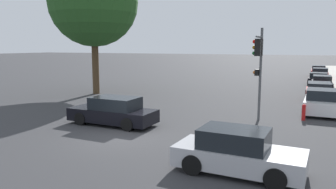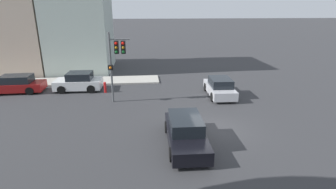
# 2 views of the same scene
# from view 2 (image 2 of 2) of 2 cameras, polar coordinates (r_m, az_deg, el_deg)

# --- Properties ---
(ground_plane) EXTENTS (300.00, 300.00, 0.00)m
(ground_plane) POSITION_cam_2_polar(r_m,az_deg,el_deg) (15.59, 10.08, -7.46)
(ground_plane) COLOR #333335
(rowhouse_backdrop) EXTENTS (8.19, 16.85, 12.72)m
(rowhouse_backdrop) POSITION_cam_2_polar(r_m,az_deg,el_deg) (32.32, -27.66, 15.00)
(rowhouse_backdrop) COLOR #ADBCB2
(rowhouse_backdrop) RESTS_ON ground_plane
(traffic_signal) EXTENTS (0.55, 1.63, 5.11)m
(traffic_signal) POSITION_cam_2_polar(r_m,az_deg,el_deg) (19.06, -11.16, 8.45)
(traffic_signal) COLOR #515456
(traffic_signal) RESTS_ON ground_plane
(crossing_car_0) EXTENTS (4.22, 2.01, 1.47)m
(crossing_car_0) POSITION_cam_2_polar(r_m,az_deg,el_deg) (21.17, 11.18, 1.53)
(crossing_car_0) COLOR #B7B7BC
(crossing_car_0) RESTS_ON ground_plane
(crossing_car_1) EXTENTS (4.73, 1.98, 1.48)m
(crossing_car_1) POSITION_cam_2_polar(r_m,az_deg,el_deg) (13.54, 3.84, -8.12)
(crossing_car_1) COLOR black
(crossing_car_1) RESTS_ON ground_plane
(parked_car_0) EXTENTS (2.10, 3.85, 1.54)m
(parked_car_0) POSITION_cam_2_polar(r_m,az_deg,el_deg) (23.45, -18.81, 2.63)
(parked_car_0) COLOR silver
(parked_car_0) RESTS_ON ground_plane
(parked_car_1) EXTENTS (1.97, 4.54, 1.44)m
(parked_car_1) POSITION_cam_2_polar(r_m,az_deg,el_deg) (25.02, -30.23, 1.91)
(parked_car_1) COLOR maroon
(parked_car_1) RESTS_ON ground_plane
(fire_hydrant) EXTENTS (0.22, 0.22, 0.92)m
(fire_hydrant) POSITION_cam_2_polar(r_m,az_deg,el_deg) (22.21, -13.54, 1.62)
(fire_hydrant) COLOR red
(fire_hydrant) RESTS_ON ground_plane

